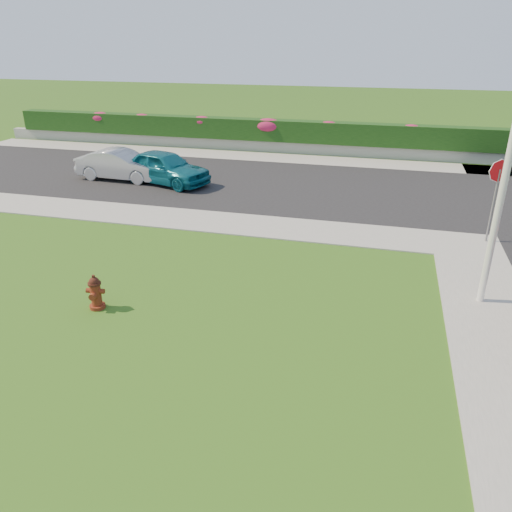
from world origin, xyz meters
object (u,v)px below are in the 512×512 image
(sedan_silver, at_px, (121,165))
(stop_sign, at_px, (498,181))
(sedan_teal, at_px, (165,167))
(utility_pole, at_px, (503,189))
(fire_hydrant, at_px, (96,293))

(sedan_silver, bearing_deg, stop_sign, -101.76)
(sedan_teal, height_order, utility_pole, utility_pole)
(fire_hydrant, xyz_separation_m, sedan_silver, (-4.97, 10.33, 0.28))
(sedan_teal, bearing_deg, utility_pole, -106.54)
(fire_hydrant, distance_m, utility_pole, 9.33)
(fire_hydrant, xyz_separation_m, stop_sign, (9.36, 6.65, 1.51))
(sedan_teal, xyz_separation_m, utility_pole, (11.50, -7.63, 2.05))
(sedan_teal, relative_size, stop_sign, 1.58)
(sedan_teal, bearing_deg, fire_hydrant, -147.33)
(fire_hydrant, height_order, sedan_silver, sedan_silver)
(utility_pole, bearing_deg, stop_sign, 80.05)
(stop_sign, bearing_deg, sedan_silver, 162.92)
(sedan_silver, relative_size, stop_sign, 1.51)
(stop_sign, bearing_deg, fire_hydrant, -147.25)
(fire_hydrant, distance_m, sedan_teal, 10.61)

